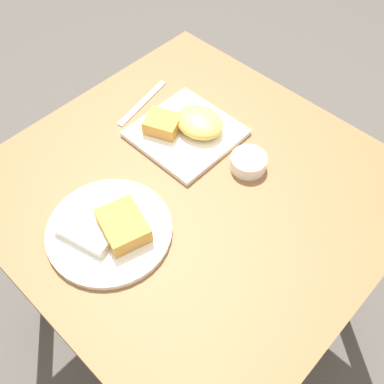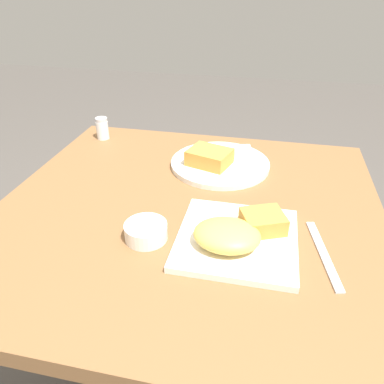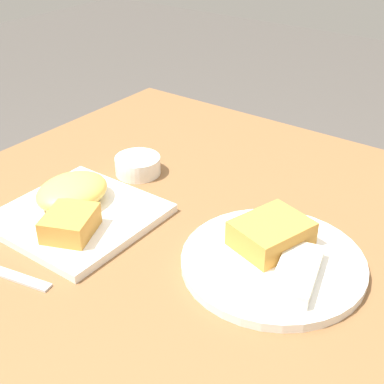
{
  "view_description": "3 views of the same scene",
  "coord_description": "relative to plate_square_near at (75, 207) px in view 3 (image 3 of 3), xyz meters",
  "views": [
    {
      "loc": [
        -0.43,
        0.45,
        1.53
      ],
      "look_at": [
        -0.03,
        0.03,
        0.74
      ],
      "focal_mm": 42.0,
      "sensor_mm": 36.0,
      "label": 1
    },
    {
      "loc": [
        0.16,
        -0.69,
        1.18
      ],
      "look_at": [
        0.01,
        0.01,
        0.74
      ],
      "focal_mm": 35.0,
      "sensor_mm": 36.0,
      "label": 2
    },
    {
      "loc": [
        0.6,
        0.48,
        1.2
      ],
      "look_at": [
        -0.02,
        0.02,
        0.74
      ],
      "focal_mm": 50.0,
      "sensor_mm": 36.0,
      "label": 3
    }
  ],
  "objects": [
    {
      "name": "plate_oval_far",
      "position": [
        -0.09,
        0.32,
        -0.01
      ],
      "size": [
        0.27,
        0.27,
        0.05
      ],
      "color": "white",
      "rests_on": "dining_table"
    },
    {
      "name": "plate_square_near",
      "position": [
        0.0,
        0.0,
        0.0
      ],
      "size": [
        0.23,
        0.23,
        0.06
      ],
      "color": "white",
      "rests_on": "dining_table"
    },
    {
      "name": "dining_table",
      "position": [
        -0.12,
        0.11,
        -0.11
      ],
      "size": [
        0.86,
        0.84,
        0.71
      ],
      "color": "brown",
      "rests_on": "ground_plane"
    },
    {
      "name": "sauce_ramekin",
      "position": [
        -0.18,
        -0.02,
        -0.0
      ],
      "size": [
        0.09,
        0.09,
        0.03
      ],
      "color": "white",
      "rests_on": "dining_table"
    }
  ]
}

